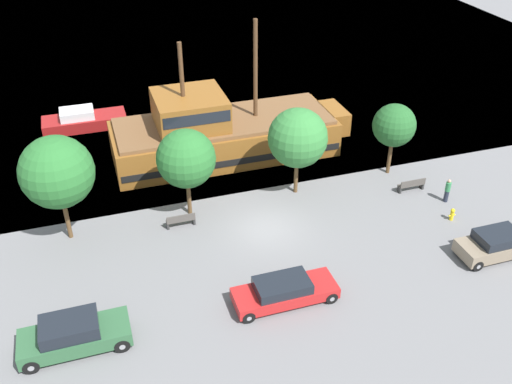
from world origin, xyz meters
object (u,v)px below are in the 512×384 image
parked_car_curb_mid (284,291)px  parked_car_curb_rear (498,244)px  parked_car_curb_front (74,335)px  pedestrian_walking_near (447,191)px  pirate_ship (221,132)px  moored_boat_dockside (83,120)px  fire_hydrant (452,214)px  bench_promenade_west (412,185)px  bench_promenade_east (181,220)px

parked_car_curb_mid → parked_car_curb_rear: bearing=-0.7°
parked_car_curb_front → parked_car_curb_rear: (21.53, -0.22, -0.07)m
parked_car_curb_front → pedestrian_walking_near: parked_car_curb_front is taller
pirate_ship → parked_car_curb_front: size_ratio=3.46×
moored_boat_dockside → parked_car_curb_mid: 23.53m
moored_boat_dockside → parked_car_curb_front: bearing=-94.6°
parked_car_curb_front → parked_car_curb_rear: parked_car_curb_front is taller
parked_car_curb_front → parked_car_curb_rear: size_ratio=1.07×
fire_hydrant → moored_boat_dockside: bearing=135.8°
parked_car_curb_rear → parked_car_curb_mid: bearing=179.3°
parked_car_curb_mid → bench_promenade_west: 12.86m
moored_boat_dockside → bench_promenade_west: bearing=-39.4°
bench_promenade_east → parked_car_curb_rear: bearing=-26.3°
pirate_ship → fire_hydrant: bearing=-47.8°
parked_car_curb_mid → parked_car_curb_rear: parked_car_curb_rear is taller
moored_boat_dockside → pedestrian_walking_near: (20.16, -17.09, 0.19)m
parked_car_curb_front → bench_promenade_east: bearing=50.2°
moored_boat_dockside → parked_car_curb_mid: (7.86, -22.18, 0.07)m
pirate_ship → moored_boat_dockside: size_ratio=2.67×
parked_car_curb_front → fire_hydrant: size_ratio=6.14×
moored_boat_dockside → fire_hydrant: size_ratio=7.96×
fire_hydrant → bench_promenade_west: bench_promenade_west is taller
pirate_ship → pedestrian_walking_near: bearing=-41.0°
parked_car_curb_rear → fire_hydrant: size_ratio=5.75×
parked_car_curb_front → pedestrian_walking_near: (21.92, 5.01, -0.02)m
fire_hydrant → pedestrian_walking_near: (0.78, 1.77, 0.36)m
pedestrian_walking_near → bench_promenade_east: bearing=171.4°
pedestrian_walking_near → parked_car_curb_mid: bearing=-157.5°
pirate_ship → parked_car_curb_mid: bearing=-93.6°
parked_car_curb_mid → bench_promenade_west: size_ratio=2.92×
moored_boat_dockside → parked_car_curb_mid: moored_boat_dockside is taller
parked_car_curb_front → pedestrian_walking_near: bearing=12.9°
parked_car_curb_rear → bench_promenade_east: 17.15m
pirate_ship → bench_promenade_east: (-4.39, -7.52, -1.23)m
bench_promenade_west → pedestrian_walking_near: pedestrian_walking_near is taller
parked_car_curb_front → bench_promenade_west: parked_car_curb_front is taller
bench_promenade_east → pirate_ship: bearing=59.7°
fire_hydrant → pedestrian_walking_near: bearing=66.1°
fire_hydrant → parked_car_curb_mid: bearing=-163.9°
parked_car_curb_mid → parked_car_curb_rear: 11.91m
parked_car_curb_rear → parked_car_curb_front: bearing=179.4°
bench_promenade_west → parked_car_curb_front: bearing=-162.0°
bench_promenade_east → bench_promenade_west: 14.41m
pirate_ship → fire_hydrant: 15.80m
parked_car_curb_mid → pedestrian_walking_near: (12.30, 5.09, 0.12)m
bench_promenade_east → pedestrian_walking_near: (15.76, -2.38, 0.34)m
moored_boat_dockside → bench_promenade_east: 15.35m
moored_boat_dockside → parked_car_curb_front: 22.16m
pirate_ship → bench_promenade_east: bearing=-120.3°
fire_hydrant → parked_car_curb_front: bearing=-171.3°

